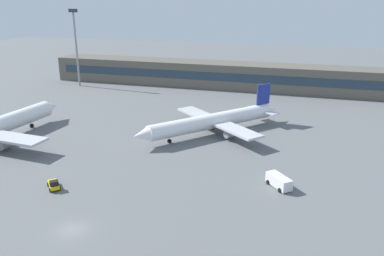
{
  "coord_description": "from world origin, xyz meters",
  "views": [
    {
      "loc": [
        30.14,
        -41.37,
        31.28
      ],
      "look_at": [
        5.73,
        40.0,
        3.0
      ],
      "focal_mm": 36.74,
      "sensor_mm": 36.0,
      "label": 1
    }
  ],
  "objects_px": {
    "airplane_mid": "(212,121)",
    "baggage_tug_yellow": "(54,184)",
    "service_van_white": "(279,181)",
    "floodlight_tower_west": "(76,43)"
  },
  "relations": [
    {
      "from": "airplane_mid",
      "to": "service_van_white",
      "type": "bearing_deg",
      "value": -53.35
    },
    {
      "from": "airplane_mid",
      "to": "baggage_tug_yellow",
      "type": "relative_size",
      "value": 9.24
    },
    {
      "from": "airplane_mid",
      "to": "service_van_white",
      "type": "relative_size",
      "value": 6.44
    },
    {
      "from": "baggage_tug_yellow",
      "to": "service_van_white",
      "type": "bearing_deg",
      "value": 17.62
    },
    {
      "from": "airplane_mid",
      "to": "baggage_tug_yellow",
      "type": "distance_m",
      "value": 40.65
    },
    {
      "from": "floodlight_tower_west",
      "to": "airplane_mid",
      "type": "bearing_deg",
      "value": -32.61
    },
    {
      "from": "floodlight_tower_west",
      "to": "baggage_tug_yellow",
      "type": "bearing_deg",
      "value": -60.97
    },
    {
      "from": "airplane_mid",
      "to": "service_van_white",
      "type": "height_order",
      "value": "airplane_mid"
    },
    {
      "from": "baggage_tug_yellow",
      "to": "floodlight_tower_west",
      "type": "xyz_separation_m",
      "value": [
        -41.33,
        74.47,
        15.02
      ]
    },
    {
      "from": "service_van_white",
      "to": "floodlight_tower_west",
      "type": "distance_m",
      "value": 101.42
    }
  ]
}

